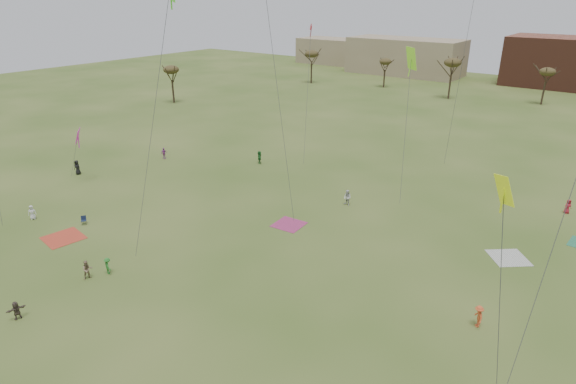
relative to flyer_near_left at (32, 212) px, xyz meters
The scene contains 19 objects.
ground 24.99m from the flyer_near_left, ahead, with size 260.00×260.00×0.00m, color #345219.
flyer_near_left is the anchor object (origin of this frame).
flyer_near_center 15.76m from the flyer_near_left, ahead, with size 0.96×0.55×1.49m, color #297727.
spectator_fore_b 15.31m from the flyer_near_left, 11.12° to the right, with size 0.81×0.63×1.67m, color #90775B.
spectator_fore_c 18.21m from the flyer_near_left, 30.07° to the right, with size 1.35×0.43×1.46m, color brown.
flyer_mid_a 13.59m from the flyer_near_left, 129.97° to the left, with size 0.94×0.61×1.92m, color black.
flyer_mid_b 44.14m from the flyer_near_left, 13.41° to the left, with size 1.10×0.63×1.70m, color #D75428.
spectator_mid_d 21.99m from the flyer_near_left, 102.52° to the left, with size 0.94×0.39×1.60m, color #A846A8.
spectator_mid_e 33.76m from the flyer_near_left, 43.10° to the left, with size 0.88×0.69×1.81m, color silver.
flyer_far_a 29.20m from the flyer_near_left, 75.19° to the left, with size 1.62×0.52×1.75m, color #25702C.
flyer_far_b 57.18m from the flyer_near_left, 38.44° to the left, with size 0.78×0.51×1.59m, color #AD1D2F.
blanket_red 6.59m from the flyer_near_left, ahead, with size 3.40×3.40×0.03m, color #CA3F28.
blanket_cream 47.53m from the flyer_near_left, 27.21° to the left, with size 3.09×3.09×0.03m, color beige.
blanket_plum 27.06m from the flyer_near_left, 34.19° to the left, with size 2.93×2.93×0.03m, color #A63366.
camp_chair_left 5.99m from the flyer_near_left, 25.40° to the left, with size 0.73×0.72×0.87m.
tree_line 81.99m from the flyer_near_left, 74.29° to the left, with size 117.44×49.32×8.91m.
building_tan 115.09m from the flyer_near_left, 95.00° to the left, with size 32.00×14.00×10.00m, color #937F60.
building_brick 123.39m from the flyer_near_left, 75.93° to the left, with size 26.00×16.00×12.00m, color brown.
building_tan_west 128.04m from the flyer_near_left, 108.22° to the left, with size 20.00×12.00×8.00m, color #937F60.
Camera 1 is at (24.05, -19.98, 22.16)m, focal length 30.00 mm.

